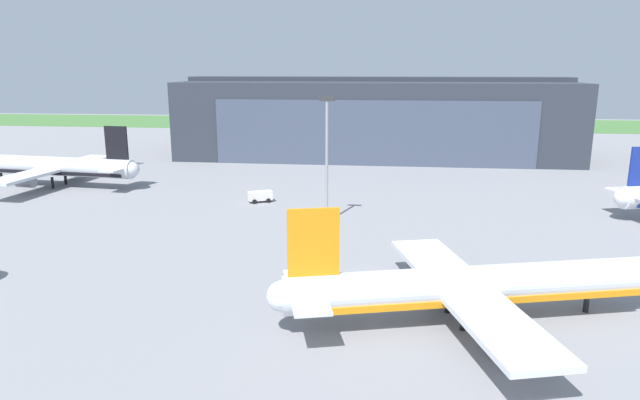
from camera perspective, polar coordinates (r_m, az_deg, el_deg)
ground_plane at (r=66.87m, az=4.49°, el=-8.09°), size 440.00×440.00×0.00m
grass_field_strip at (r=249.84m, az=6.28°, el=7.73°), size 440.00×56.00×0.08m
maintenance_hangar at (r=161.24m, az=5.58°, el=8.34°), size 105.15×40.74×21.67m
airliner_far_left at (r=129.85m, az=-25.65°, el=3.07°), size 40.42×34.05×12.90m
airliner_near_left at (r=57.34m, az=15.08°, el=-8.48°), size 38.96×31.36×12.01m
stair_truck at (r=104.11m, az=-6.09°, el=0.42°), size 4.70×3.50×2.06m
apron_light_mast at (r=88.00m, az=0.70°, el=5.07°), size 2.40×0.50×20.09m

